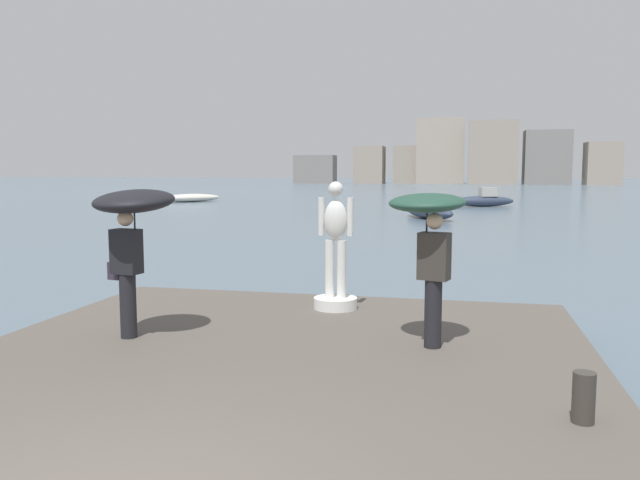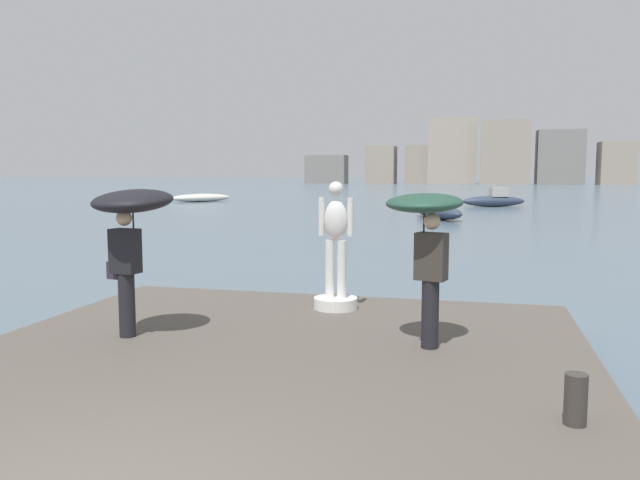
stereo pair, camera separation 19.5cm
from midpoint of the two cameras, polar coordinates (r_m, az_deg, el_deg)
name	(u,v)px [view 1 (the left image)]	position (r m, az deg, el deg)	size (l,w,h in m)	color
ground_plane	(429,210)	(43.41, 9.70, 2.65)	(400.00, 400.00, 0.00)	slate
pier	(228,419)	(6.61, -9.14, -15.63)	(7.82, 10.83, 0.40)	#564F47
statue_white_figure	(336,262)	(10.33, 0.87, -1.96)	(0.72, 0.72, 2.09)	white
onlooker_left	(132,219)	(8.81, -17.20, 1.86)	(1.24, 1.26, 2.05)	black
onlooker_right	(429,227)	(8.11, 9.15, 1.17)	(1.21, 1.21, 2.00)	black
mooring_bollard	(584,398)	(6.26, 21.85, -13.06)	(0.20, 0.20, 0.46)	#38332D
boat_near	(191,198)	(55.73, -11.70, 3.74)	(4.70, 5.13, 0.69)	silver
boat_mid	(429,211)	(35.86, 9.63, 2.56)	(3.72, 5.51, 0.81)	#2D384C
boat_far	(484,200)	(48.98, 14.45, 3.53)	(4.84, 2.61, 1.45)	#2D384C
distant_skyline	(462,158)	(134.92, 12.65, 7.23)	(64.94, 13.14, 13.58)	gray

